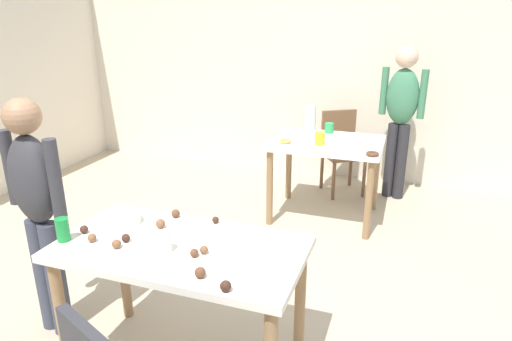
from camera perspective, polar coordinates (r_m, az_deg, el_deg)
The scene contains 27 objects.
wall_back at distance 5.25m, azimuth 9.67°, elevation 13.19°, with size 6.40×0.10×2.60m, color beige.
dining_table_near at distance 2.35m, azimuth -9.49°, elevation -11.67°, with size 1.24×0.65×0.75m.
dining_table_far at distance 4.15m, azimuth 8.93°, elevation 2.25°, with size 0.99×0.78×0.75m.
chair_far_table at distance 4.88m, azimuth 10.79°, elevation 3.02°, with size 0.55×0.55×0.87m.
person_girl_near at distance 2.79m, azimuth -26.12°, elevation -3.53°, with size 0.46×0.25×1.43m.
person_adult_far at distance 4.73m, azimuth 17.99°, elevation 7.38°, with size 0.45×0.27×1.55m.
mixing_bowl at distance 2.58m, azimuth -16.36°, elevation -5.83°, with size 0.17×0.17×0.06m, color white.
soda_can at distance 2.48m, azimuth -23.38°, elevation -6.93°, with size 0.07×0.07×0.12m, color #198438.
fork_near at distance 2.22m, azimuth 1.51°, elevation -9.97°, with size 0.17×0.02×0.01m, color silver.
cup_near_0 at distance 2.23m, azimuth -11.77°, elevation -9.01°, with size 0.08×0.08×0.10m, color white.
cake_ball_0 at distance 2.58m, azimuth -10.20°, elevation -5.42°, with size 0.05×0.05×0.05m, color brown.
cake_ball_1 at distance 2.54m, azimuth -21.04°, elevation -7.01°, with size 0.04×0.04×0.04m, color #3D2319.
cake_ball_2 at distance 2.20m, azimuth -6.63°, elevation -9.98°, with size 0.04×0.04×0.04m, color brown.
cake_ball_3 at distance 2.48m, azimuth -12.07°, elevation -6.61°, with size 0.05×0.05×0.05m, color brown.
cake_ball_4 at distance 2.38m, azimuth -16.24°, elevation -8.24°, with size 0.04×0.04×0.04m, color #3D2319.
cake_ball_5 at distance 2.33m, azimuth -17.33°, elevation -8.91°, with size 0.05×0.05×0.05m, color brown.
cake_ball_6 at distance 1.92m, azimuth -3.88°, elevation -14.46°, with size 0.05×0.05×0.05m, color #3D2319.
cake_ball_7 at distance 2.43m, azimuth -20.14°, elevation -8.05°, with size 0.04×0.04×0.04m, color brown.
cake_ball_8 at distance 2.02m, azimuth -7.12°, elevation -12.76°, with size 0.05×0.05×0.05m, color brown.
cake_ball_9 at distance 2.49m, azimuth -5.17°, elevation -6.29°, with size 0.04×0.04×0.04m, color #3D2319.
cake_ball_10 at distance 2.18m, azimuth -7.86°, elevation -10.35°, with size 0.04×0.04×0.04m, color brown.
pitcher_far at distance 4.42m, azimuth 6.91°, elevation 6.61°, with size 0.11×0.11×0.25m, color white.
cup_far_0 at distance 3.98m, azimuth 8.12°, elevation 4.05°, with size 0.09×0.09×0.11m, color yellow.
cup_far_1 at distance 4.39m, azimuth 9.30°, elevation 5.37°, with size 0.08×0.08×0.10m, color green.
donut_far_0 at distance 4.01m, azimuth 3.74°, elevation 3.75°, with size 0.11×0.11×0.03m, color gold.
donut_far_1 at distance 4.35m, azimuth 7.12°, elevation 4.87°, with size 0.10×0.10×0.03m, color white.
donut_far_2 at distance 3.75m, azimuth 14.61°, elevation 2.06°, with size 0.11×0.11×0.03m, color brown.
Camera 1 is at (0.88, -1.95, 1.84)m, focal length 31.43 mm.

